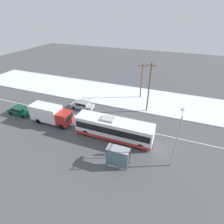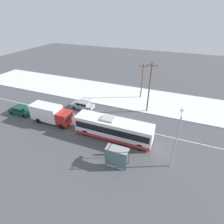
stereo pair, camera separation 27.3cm
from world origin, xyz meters
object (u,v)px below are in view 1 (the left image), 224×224
object	(u,v)px
sedan_car	(83,105)
city_bus	(114,129)
utility_pole_snowlot	(142,80)
bus_shelter	(117,155)
streetlamp	(178,134)
box_truck	(50,114)
pedestrian_at_stop	(114,149)
utility_pole_roadside	(149,87)
parked_car_near_truck	(20,110)

from	to	relation	value
sedan_car	city_bus	bearing A→B (deg)	145.11
sedan_car	utility_pole_snowlot	xyz separation A→B (m)	(8.85, 8.60, 2.98)
bus_shelter	streetlamp	distance (m)	7.12
box_truck	utility_pole_snowlot	world-z (taller)	utility_pole_snowlot
city_bus	pedestrian_at_stop	distance (m)	3.49
pedestrian_at_stop	bus_shelter	world-z (taller)	bus_shelter
box_truck	sedan_car	xyz separation A→B (m)	(2.51, 5.85, -0.85)
utility_pole_snowlot	utility_pole_roadside	bearing A→B (deg)	-65.18
pedestrian_at_stop	bus_shelter	bearing A→B (deg)	-57.93
sedan_car	pedestrian_at_stop	distance (m)	13.20
box_truck	city_bus	bearing A→B (deg)	0.07
utility_pole_snowlot	bus_shelter	bearing A→B (deg)	-84.81
pedestrian_at_stop	streetlamp	bearing A→B (deg)	9.57
pedestrian_at_stop	utility_pole_snowlot	size ratio (longest dim) A/B	0.22
pedestrian_at_stop	utility_pole_snowlot	distance (m)	17.89
box_truck	parked_car_near_truck	size ratio (longest dim) A/B	1.66
streetlamp	utility_pole_snowlot	distance (m)	18.20
city_bus	streetlamp	distance (m)	8.91
box_truck	utility_pole_roadside	size ratio (longest dim) A/B	0.77
streetlamp	utility_pole_snowlot	world-z (taller)	utility_pole_snowlot
bus_shelter	utility_pole_snowlot	xyz separation A→B (m)	(-1.75, 19.22, 2.09)
city_bus	bus_shelter	xyz separation A→B (m)	(2.22, -4.79, 0.13)
city_bus	utility_pole_roadside	world-z (taller)	utility_pole_roadside
pedestrian_at_stop	bus_shelter	xyz separation A→B (m)	(0.99, -1.57, 0.72)
box_truck	bus_shelter	bearing A→B (deg)	-20.01
parked_car_near_truck	utility_pole_snowlot	world-z (taller)	utility_pole_snowlot
sedan_car	utility_pole_roadside	bearing A→B (deg)	-163.42
sedan_car	utility_pole_roadside	distance (m)	12.38
utility_pole_roadside	sedan_car	bearing A→B (deg)	-163.42
parked_car_near_truck	utility_pole_roadside	xyz separation A→B (m)	(20.49, 9.08, 3.87)
box_truck	bus_shelter	distance (m)	13.95
streetlamp	sedan_car	bearing A→B (deg)	154.56
sedan_car	utility_pole_roadside	world-z (taller)	utility_pole_roadside
bus_shelter	utility_pole_snowlot	size ratio (longest dim) A/B	0.37
parked_car_near_truck	streetlamp	size ratio (longest dim) A/B	0.59
utility_pole_snowlot	city_bus	bearing A→B (deg)	-91.88
bus_shelter	pedestrian_at_stop	bearing A→B (deg)	122.07
sedan_car	streetlamp	world-z (taller)	streetlamp
city_bus	box_truck	xyz separation A→B (m)	(-10.88, -0.01, 0.10)
box_truck	streetlamp	bearing A→B (deg)	-6.06
parked_car_near_truck	bus_shelter	distance (m)	20.43
bus_shelter	city_bus	bearing A→B (deg)	114.88
city_bus	parked_car_near_truck	xyz separation A→B (m)	(-17.60, 0.11, -0.77)
city_bus	streetlamp	bearing A→B (deg)	-13.98
box_truck	parked_car_near_truck	world-z (taller)	box_truck
streetlamp	utility_pole_roadside	size ratio (longest dim) A/B	0.78
streetlamp	utility_pole_roadside	bearing A→B (deg)	115.21
utility_pole_roadside	utility_pole_snowlot	world-z (taller)	utility_pole_roadside
box_truck	pedestrian_at_stop	bearing A→B (deg)	-14.78
pedestrian_at_stop	sedan_car	bearing A→B (deg)	136.71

